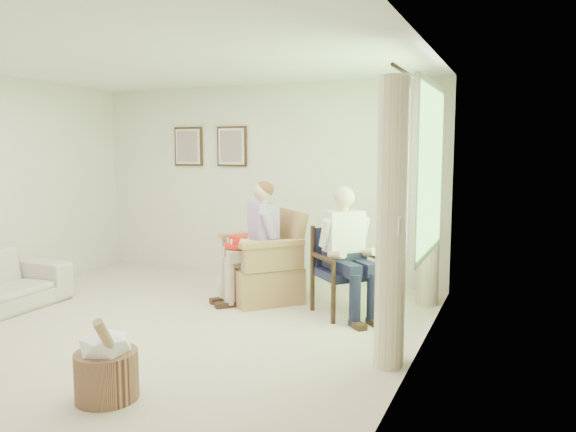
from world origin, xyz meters
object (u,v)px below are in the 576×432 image
object	(u,v)px
wood_armchair	(348,267)
person_wicker	(258,234)
wicker_armchair	(263,271)
red_hat	(238,243)
hatbox	(106,364)
person_dark	(344,243)

from	to	relation	value
wood_armchair	person_wicker	bearing A→B (deg)	135.92
wicker_armchair	person_wicker	distance (m)	0.48
red_hat	hatbox	bearing A→B (deg)	-83.31
wood_armchair	red_hat	distance (m)	1.26
wood_armchair	person_wicker	distance (m)	1.10
person_dark	hatbox	world-z (taller)	person_dark
hatbox	wicker_armchair	bearing A→B (deg)	92.44
wicker_armchair	wood_armchair	world-z (taller)	wicker_armchair
red_hat	person_wicker	bearing A→B (deg)	37.20
hatbox	person_dark	bearing A→B (deg)	69.79
wood_armchair	person_dark	xyz separation A→B (m)	(0.00, -0.15, 0.28)
hatbox	person_wicker	bearing A→B (deg)	92.56
wood_armchair	person_dark	world-z (taller)	person_dark
wicker_armchair	person_dark	xyz separation A→B (m)	(1.06, -0.27, 0.44)
wood_armchair	hatbox	size ratio (longest dim) A/B	1.40
wicker_armchair	person_dark	size ratio (longest dim) A/B	0.78
wood_armchair	red_hat	xyz separation A→B (m)	(-1.23, -0.15, 0.20)
wood_armchair	hatbox	distance (m)	2.86
wicker_armchair	wood_armchair	size ratio (longest dim) A/B	1.15
person_dark	person_wicker	bearing A→B (deg)	127.78
person_wicker	wood_armchair	bearing A→B (deg)	44.13
person_dark	hatbox	bearing A→B (deg)	-155.21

